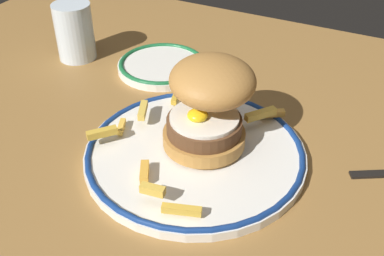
{
  "coord_description": "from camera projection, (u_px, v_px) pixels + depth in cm",
  "views": [
    {
      "loc": [
        21.08,
        -43.11,
        39.03
      ],
      "look_at": [
        -0.44,
        -0.65,
        4.6
      ],
      "focal_mm": 43.91,
      "sensor_mm": 36.0,
      "label": 1
    }
  ],
  "objects": [
    {
      "name": "burger",
      "position": [
        209.0,
        102.0,
        0.59
      ],
      "size": [
        15.56,
        15.61,
        11.18
      ],
      "color": "#B57C39",
      "rests_on": "dinner_plate"
    },
    {
      "name": "fries_pile",
      "position": [
        184.0,
        129.0,
        0.62
      ],
      "size": [
        21.12,
        25.28,
        2.19
      ],
      "color": "gold",
      "rests_on": "dinner_plate"
    },
    {
      "name": "side_plate",
      "position": [
        162.0,
        65.0,
        0.8
      ],
      "size": [
        15.07,
        15.07,
        1.6
      ],
      "color": "white",
      "rests_on": "ground_plane"
    },
    {
      "name": "dinner_plate",
      "position": [
        192.0,
        151.0,
        0.61
      ],
      "size": [
        28.6,
        28.6,
        1.6
      ],
      "color": "white",
      "rests_on": "ground_plane"
    },
    {
      "name": "ground_plane",
      "position": [
        197.0,
        166.0,
        0.63
      ],
      "size": [
        126.17,
        95.87,
        4.0
      ],
      "primitive_type": "cube",
      "color": "olive"
    },
    {
      "name": "water_glass",
      "position": [
        75.0,
        36.0,
        0.82
      ],
      "size": [
        6.58,
        6.58,
        9.87
      ],
      "color": "silver",
      "rests_on": "ground_plane"
    }
  ]
}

